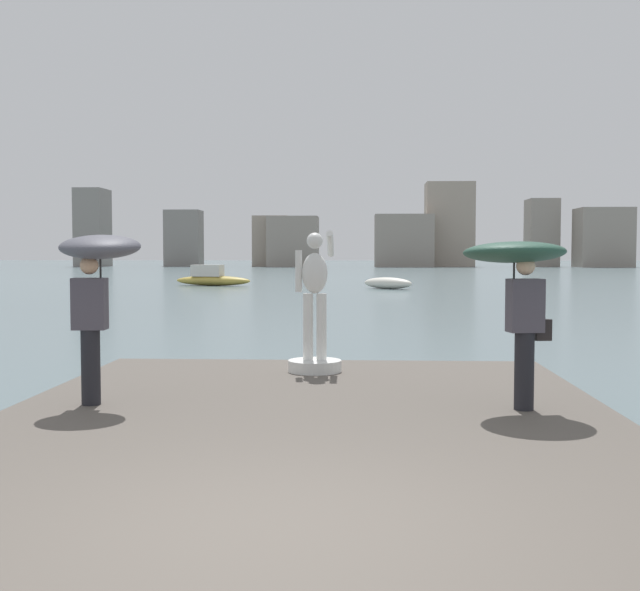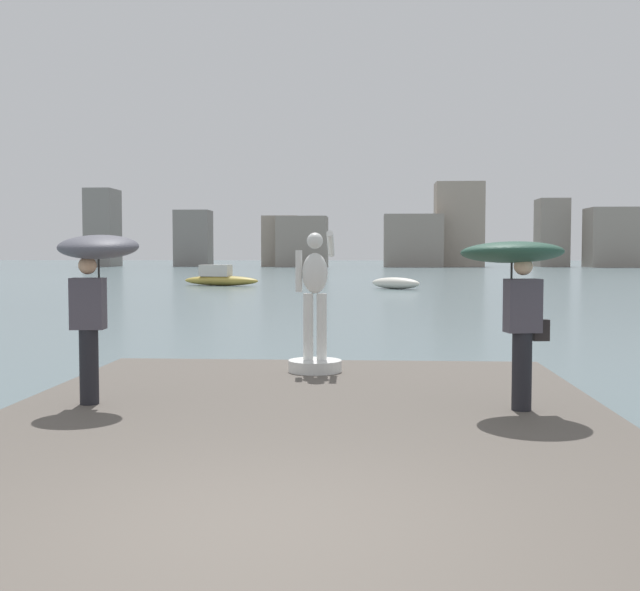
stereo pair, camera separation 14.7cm
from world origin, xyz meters
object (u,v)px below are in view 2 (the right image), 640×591
(statue_white_figure, at_px, (315,323))
(onlooker_right, at_px, (515,273))
(onlooker_left, at_px, (95,271))
(boat_near, at_px, (395,283))
(boat_mid, at_px, (220,278))

(statue_white_figure, height_order, onlooker_right, statue_white_figure)
(onlooker_right, bearing_deg, onlooker_left, 179.22)
(boat_near, bearing_deg, statue_white_figure, -93.79)
(statue_white_figure, relative_size, onlooker_right, 1.09)
(statue_white_figure, bearing_deg, onlooker_right, -48.15)
(statue_white_figure, height_order, boat_mid, statue_white_figure)
(boat_near, xyz_separation_m, boat_mid, (-11.64, 4.30, 0.15))
(onlooker_left, bearing_deg, boat_mid, 99.04)
(boat_near, distance_m, boat_mid, 12.41)
(onlooker_left, xyz_separation_m, boat_mid, (-6.86, 43.11, -1.45))
(onlooker_left, height_order, boat_mid, onlooker_left)
(statue_white_figure, distance_m, onlooker_left, 3.66)
(onlooker_left, distance_m, onlooker_right, 4.82)
(statue_white_figure, xyz_separation_m, boat_near, (2.39, 36.16, -0.78))
(onlooker_right, bearing_deg, boat_mid, 105.13)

